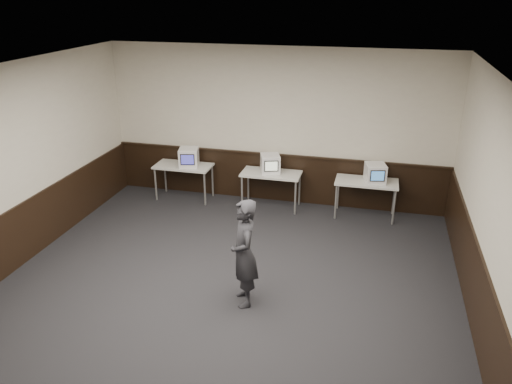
{
  "coord_description": "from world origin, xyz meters",
  "views": [
    {
      "loc": [
        2.0,
        -5.66,
        4.25
      ],
      "look_at": [
        0.18,
        1.6,
        1.15
      ],
      "focal_mm": 35.0,
      "sensor_mm": 36.0,
      "label": 1
    }
  ],
  "objects_px": {
    "desk_center": "(271,176)",
    "emac_left": "(189,157)",
    "emac_center": "(270,164)",
    "desk_left": "(184,168)",
    "emac_right": "(375,173)",
    "person": "(244,253)",
    "desk_right": "(366,184)"
  },
  "relations": [
    {
      "from": "desk_right",
      "to": "emac_center",
      "type": "xyz_separation_m",
      "value": [
        -1.92,
        0.01,
        0.26
      ]
    },
    {
      "from": "desk_left",
      "to": "emac_left",
      "type": "bearing_deg",
      "value": -11.73
    },
    {
      "from": "desk_center",
      "to": "emac_right",
      "type": "xyz_separation_m",
      "value": [
        2.04,
        -0.03,
        0.26
      ]
    },
    {
      "from": "emac_left",
      "to": "emac_center",
      "type": "relative_size",
      "value": 0.99
    },
    {
      "from": "desk_center",
      "to": "person",
      "type": "height_order",
      "value": "person"
    },
    {
      "from": "desk_center",
      "to": "emac_right",
      "type": "distance_m",
      "value": 2.06
    },
    {
      "from": "desk_right",
      "to": "person",
      "type": "distance_m",
      "value": 3.72
    },
    {
      "from": "emac_right",
      "to": "person",
      "type": "bearing_deg",
      "value": -130.32
    },
    {
      "from": "desk_left",
      "to": "person",
      "type": "xyz_separation_m",
      "value": [
        2.26,
        -3.39,
        0.12
      ]
    },
    {
      "from": "desk_left",
      "to": "emac_right",
      "type": "bearing_deg",
      "value": -0.49
    },
    {
      "from": "desk_center",
      "to": "emac_left",
      "type": "relative_size",
      "value": 2.45
    },
    {
      "from": "emac_left",
      "to": "emac_right",
      "type": "distance_m",
      "value": 3.8
    },
    {
      "from": "desk_center",
      "to": "desk_left",
      "type": "bearing_deg",
      "value": 180.0
    },
    {
      "from": "desk_right",
      "to": "desk_left",
      "type": "bearing_deg",
      "value": 180.0
    },
    {
      "from": "emac_left",
      "to": "person",
      "type": "height_order",
      "value": "person"
    },
    {
      "from": "desk_left",
      "to": "desk_center",
      "type": "bearing_deg",
      "value": 0.0
    },
    {
      "from": "emac_left",
      "to": "emac_right",
      "type": "bearing_deg",
      "value": -13.57
    },
    {
      "from": "desk_center",
      "to": "emac_center",
      "type": "height_order",
      "value": "emac_center"
    },
    {
      "from": "person",
      "to": "emac_right",
      "type": "bearing_deg",
      "value": 129.01
    },
    {
      "from": "desk_center",
      "to": "emac_center",
      "type": "relative_size",
      "value": 2.43
    },
    {
      "from": "emac_right",
      "to": "person",
      "type": "xyz_separation_m",
      "value": [
        -1.68,
        -3.35,
        -0.14
      ]
    },
    {
      "from": "emac_center",
      "to": "person",
      "type": "bearing_deg",
      "value": -102.45
    },
    {
      "from": "desk_center",
      "to": "desk_right",
      "type": "relative_size",
      "value": 1.0
    },
    {
      "from": "emac_center",
      "to": "desk_center",
      "type": "bearing_deg",
      "value": -37.96
    },
    {
      "from": "desk_left",
      "to": "desk_right",
      "type": "height_order",
      "value": "same"
    },
    {
      "from": "desk_left",
      "to": "desk_right",
      "type": "bearing_deg",
      "value": 0.0
    },
    {
      "from": "emac_center",
      "to": "person",
      "type": "distance_m",
      "value": 3.42
    },
    {
      "from": "desk_right",
      "to": "emac_center",
      "type": "distance_m",
      "value": 1.94
    },
    {
      "from": "emac_left",
      "to": "emac_center",
      "type": "xyz_separation_m",
      "value": [
        1.73,
        0.04,
        -0.01
      ]
    },
    {
      "from": "emac_left",
      "to": "emac_right",
      "type": "relative_size",
      "value": 1.05
    },
    {
      "from": "desk_right",
      "to": "emac_center",
      "type": "height_order",
      "value": "emac_center"
    },
    {
      "from": "desk_right",
      "to": "desk_center",
      "type": "bearing_deg",
      "value": 180.0
    }
  ]
}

